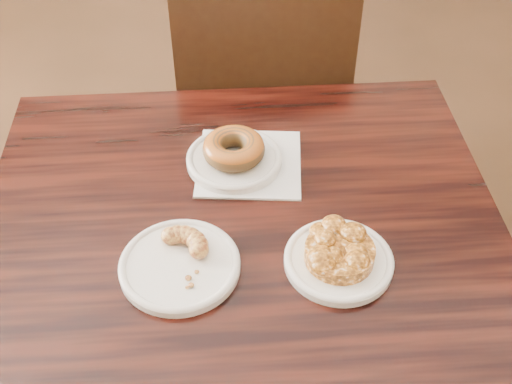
% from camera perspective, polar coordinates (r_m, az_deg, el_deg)
% --- Properties ---
extents(floor, '(5.00, 5.00, 0.00)m').
position_cam_1_polar(floor, '(1.75, -1.85, -14.55)').
color(floor, black).
rests_on(floor, ground).
extents(cafe_table, '(1.04, 1.04, 0.75)m').
position_cam_1_polar(cafe_table, '(1.29, -0.88, -15.74)').
color(cafe_table, black).
rests_on(cafe_table, floor).
extents(chair_far, '(0.54, 0.54, 0.90)m').
position_cam_1_polar(chair_far, '(1.71, 0.19, 6.36)').
color(chair_far, black).
rests_on(chair_far, floor).
extents(napkin, '(0.21, 0.21, 0.00)m').
position_cam_1_polar(napkin, '(1.12, -0.60, 2.57)').
color(napkin, white).
rests_on(napkin, cafe_table).
extents(plate_donut, '(0.17, 0.17, 0.01)m').
position_cam_1_polar(plate_donut, '(1.11, -1.96, 2.89)').
color(plate_donut, white).
rests_on(plate_donut, napkin).
extents(plate_cruller, '(0.18, 0.18, 0.01)m').
position_cam_1_polar(plate_cruller, '(0.96, -6.79, -6.53)').
color(plate_cruller, white).
rests_on(plate_cruller, cafe_table).
extents(plate_fritter, '(0.16, 0.16, 0.01)m').
position_cam_1_polar(plate_fritter, '(0.96, 7.34, -6.10)').
color(plate_fritter, white).
rests_on(plate_fritter, cafe_table).
extents(glazed_donut, '(0.11, 0.11, 0.04)m').
position_cam_1_polar(glazed_donut, '(1.10, -1.99, 3.88)').
color(glazed_donut, '#995516').
rests_on(glazed_donut, plate_donut).
extents(apple_fritter, '(0.14, 0.14, 0.03)m').
position_cam_1_polar(apple_fritter, '(0.95, 7.47, -5.21)').
color(apple_fritter, '#482407').
rests_on(apple_fritter, plate_fritter).
extents(cruller_fragment, '(0.10, 0.10, 0.03)m').
position_cam_1_polar(cruller_fragment, '(0.94, -6.89, -5.77)').
color(cruller_fragment, '#672E14').
rests_on(cruller_fragment, plate_cruller).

